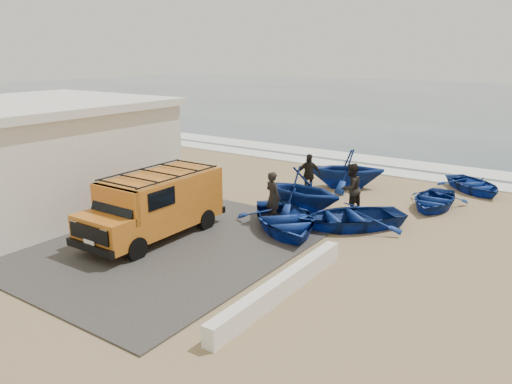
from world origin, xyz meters
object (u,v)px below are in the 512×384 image
Objects in this scene: boat_mid_left at (301,190)px; boat_far_left at (346,169)px; van at (156,203)px; boat_mid_right at (434,200)px; boat_far_right at (474,185)px; fisherman_middle at (351,188)px; parapet at (281,287)px; boat_near_right at (350,217)px; boat_near_left at (284,219)px; fisherman_back at (308,175)px; fisherman_front at (273,197)px; building at (31,155)px.

boat_far_left is (-0.07, 4.35, 0.01)m from boat_mid_left.
van is 11.19m from boat_mid_right.
boat_far_right is 1.65× the size of fisherman_middle.
boat_mid_right and boat_far_right have the same top height.
boat_near_right reaches higher than parapet.
van is 1.26× the size of boat_near_left.
fisherman_back reaches higher than boat_near_left.
boat_near_left is 2.21× the size of fisherman_back.
fisherman_front is at bearing -29.67° from boat_far_left.
fisherman_middle is (11.04, 6.52, -1.17)m from building.
van is at bearing -130.79° from boat_mid_right.
boat_near_left is 2.43m from boat_near_right.
boat_near_left is at bearing -94.05° from boat_near_right.
boat_near_right is 1.20× the size of boat_mid_right.
boat_mid_left is 1.79× the size of fisherman_front.
boat_far_right is (14.41, 12.52, -1.82)m from building.
boat_mid_left is 5.52m from boat_mid_right.
parapet is 6.06m from van.
fisherman_back is (-0.63, 3.87, -0.02)m from fisherman_front.
boat_near_right is at bearing -1.40° from boat_far_left.
boat_near_right is at bearing -155.22° from boat_far_right.
building is 2.87× the size of boat_mid_right.
boat_mid_left is 0.99× the size of boat_far_left.
parapet is 3.01× the size of fisherman_middle.
boat_near_left reaches higher than parapet.
building reaches higher than boat_near_right.
building reaches higher than parapet.
boat_near_right reaches higher than boat_far_right.
boat_mid_left is at bearing 58.82° from boat_near_left.
boat_far_left is at bearing 74.36° from van.
van is 1.33× the size of boat_near_right.
boat_mid_left is 1.05× the size of boat_mid_right.
fisherman_back is at bearing 42.31° from building.
van reaches higher than boat_far_right.
building is 2.70× the size of boat_far_left.
van is (-5.85, 1.29, 0.93)m from parapet.
van is at bearing 75.32° from fisherman_front.
boat_near_left is 1.05× the size of boat_near_right.
boat_mid_left is at bearing -171.73° from boat_far_right.
fisherman_front reaches higher than boat_near_right.
van is 1.52× the size of boat_mid_left.
boat_far_right reaches higher than parapet.
parapet is 10.09m from boat_mid_right.
van is 9.94m from boat_far_left.
boat_far_left is 6.02m from fisherman_front.
van is 2.72× the size of fisherman_front.
boat_far_right is (2.65, 7.60, -0.07)m from boat_near_right.
boat_far_left is (-4.28, 0.83, 0.58)m from boat_mid_right.
parapet is 1.83× the size of boat_far_right.
fisherman_back reaches higher than boat_far_right.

